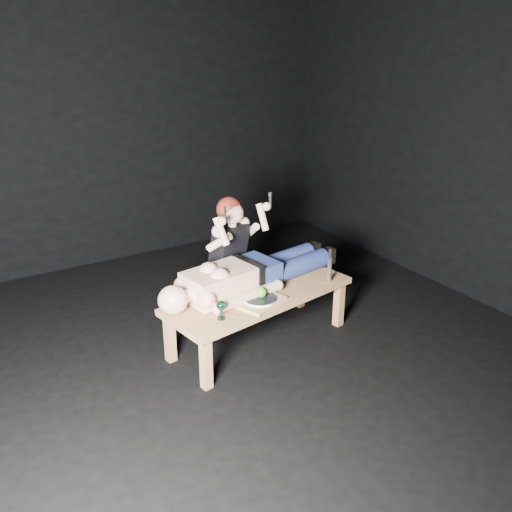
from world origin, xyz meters
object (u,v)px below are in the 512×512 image
object	(u,v)px
goblet	(221,310)
lying_man	(253,269)
carving_knife	(330,265)
kneeling_woman	(223,258)
serving_tray	(260,302)
table	(259,317)

from	to	relation	value
goblet	lying_man	bearing A→B (deg)	36.50
goblet	carving_knife	distance (m)	1.08
goblet	carving_knife	world-z (taller)	carving_knife
kneeling_woman	serving_tray	size ratio (longest dim) A/B	3.20
kneeling_woman	serving_tray	bearing A→B (deg)	-108.66
table	serving_tray	xyz separation A→B (m)	(-0.09, -0.16, 0.24)
lying_man	kneeling_woman	world-z (taller)	kneeling_woman
lying_man	serving_tray	bearing A→B (deg)	-121.34
table	lying_man	distance (m)	0.40
table	lying_man	size ratio (longest dim) A/B	0.92
serving_tray	goblet	bearing A→B (deg)	-169.73
table	carving_knife	size ratio (longest dim) A/B	5.31
table	carving_knife	xyz separation A→B (m)	(0.61, -0.13, 0.37)
lying_man	goblet	world-z (taller)	lying_man
serving_tray	goblet	xyz separation A→B (m)	(-0.37, -0.07, 0.06)
kneeling_woman	lying_man	bearing A→B (deg)	-91.40
table	lying_man	xyz separation A→B (m)	(0.03, 0.14, 0.37)
lying_man	kneeling_woman	xyz separation A→B (m)	(-0.09, 0.35, -0.00)
serving_tray	goblet	distance (m)	0.38
kneeling_woman	carving_knife	xyz separation A→B (m)	(0.67, -0.62, 0.01)
goblet	kneeling_woman	bearing A→B (deg)	60.21
lying_man	carving_knife	distance (m)	0.64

